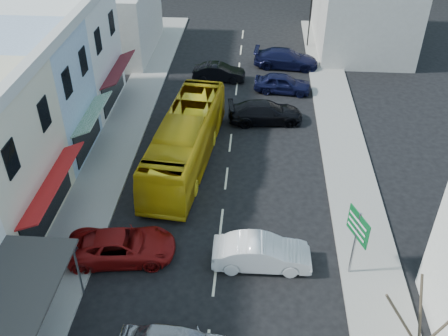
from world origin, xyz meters
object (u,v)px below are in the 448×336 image
Objects in this scene: bus at (186,142)px; car_white at (262,254)px; direction_sign at (354,245)px; pedestrian_left at (75,252)px; car_red at (122,247)px; traffic_signal at (310,21)px.

bus is 2.64× the size of car_white.
bus is 3.03× the size of direction_sign.
direction_sign is at bearing -106.62° from pedestrian_left.
car_white is (4.81, -8.44, -0.85)m from bus.
pedestrian_left reaches higher than car_red.
traffic_signal is (-0.20, 28.47, 0.54)m from direction_sign.
car_white is 0.90× the size of traffic_signal.
pedestrian_left is at bearing -107.87° from bus.
pedestrian_left is 31.79m from traffic_signal.
direction_sign is at bearing -99.07° from car_red.
car_red is (-2.08, -8.40, -0.85)m from bus.
direction_sign reaches higher than pedestrian_left.
traffic_signal is at bearing -9.49° from car_white.
pedestrian_left reaches higher than car_white.
bus is at bearing 59.07° from traffic_signal.
car_white is at bearing -97.77° from car_red.
direction_sign is (11.11, -0.32, 1.21)m from car_red.
direction_sign is 0.78× the size of traffic_signal.
traffic_signal is at bearing 69.22° from direction_sign.
traffic_signal is at bearing 72.04° from bus.
car_red is at bearing 157.16° from direction_sign.
car_red is 1.20× the size of direction_sign.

